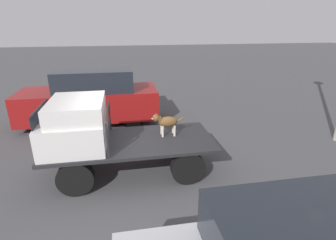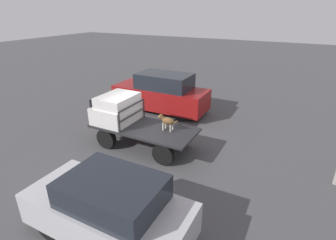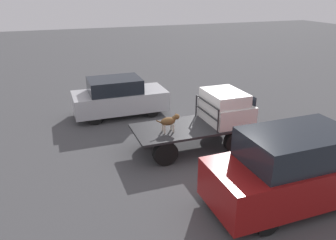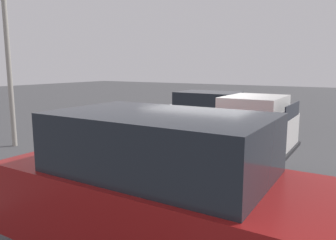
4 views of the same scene
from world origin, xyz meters
name	(u,v)px [view 2 (image 2 of 4)]	position (x,y,z in m)	size (l,w,h in m)	color
ground_plane	(145,146)	(0.00, 0.00, 0.00)	(80.00, 80.00, 0.00)	#474749
flatbed_truck	(144,132)	(0.00, 0.00, 0.63)	(4.19, 1.87, 0.89)	black
truck_cab	(117,109)	(1.29, 0.00, 1.42)	(1.45, 1.75, 1.13)	silver
truck_headboard	(132,112)	(0.52, 0.00, 1.43)	(0.04, 1.75, 0.83)	#232326
dog	(167,121)	(-0.92, -0.18, 1.27)	(0.86, 0.27, 0.63)	beige
parked_sedan	(109,208)	(-1.72, 4.23, 0.85)	(4.11, 1.81, 1.72)	black
parked_pickup_far	(161,93)	(1.32, -3.85, 1.01)	(5.08, 1.90, 2.09)	black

